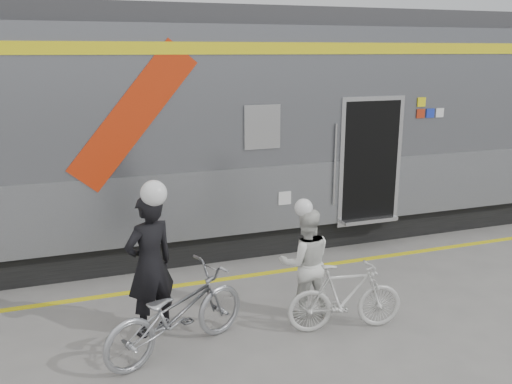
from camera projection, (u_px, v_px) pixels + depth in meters
name	position (u px, v px, depth m)	size (l,w,h in m)	color
ground	(254.00, 354.00, 6.30)	(90.00, 90.00, 0.00)	slate
train	(224.00, 128.00, 9.89)	(24.00, 3.17, 4.10)	black
safety_strip	(208.00, 281.00, 8.26)	(24.00, 0.12, 0.01)	yellow
man	(150.00, 265.00, 6.56)	(0.65, 0.43, 1.79)	black
bicycle_left	(176.00, 313.00, 6.23)	(0.66, 1.88, 0.99)	#999AA0
woman	(305.00, 263.00, 7.07)	(0.71, 0.55, 1.46)	silver
bicycle_right	(345.00, 297.00, 6.74)	(0.42, 1.48, 0.89)	#B9B9B4
helmet_man	(145.00, 181.00, 6.30)	(0.31, 0.31, 0.31)	white
helmet_woman	(307.00, 200.00, 6.85)	(0.23, 0.23, 0.23)	white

